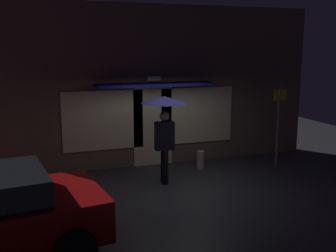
{
  "coord_description": "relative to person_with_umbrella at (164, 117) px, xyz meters",
  "views": [
    {
      "loc": [
        -3.11,
        -8.24,
        3.24
      ],
      "look_at": [
        -0.09,
        0.6,
        1.41
      ],
      "focal_mm": 42.51,
      "sensor_mm": 36.0,
      "label": 1
    }
  ],
  "objects": [
    {
      "name": "building_facade",
      "position": [
        0.18,
        1.74,
        0.54
      ],
      "size": [
        9.68,
        1.0,
        4.42
      ],
      "color": "brown",
      "rests_on": "ground"
    },
    {
      "name": "sidewalk_bollard",
      "position": [
        1.31,
        0.8,
        -1.4
      ],
      "size": [
        0.2,
        0.2,
        0.49
      ],
      "primitive_type": "cylinder",
      "color": "#B2A899",
      "rests_on": "ground"
    },
    {
      "name": "person_with_umbrella",
      "position": [
        0.0,
        0.0,
        0.0
      ],
      "size": [
        1.11,
        1.11,
        2.13
      ],
      "rotation": [
        0.0,
        0.0,
        3.03
      ],
      "color": "black",
      "rests_on": "ground"
    },
    {
      "name": "ground_plane",
      "position": [
        0.18,
        -0.6,
        -1.64
      ],
      "size": [
        18.0,
        18.0,
        0.0
      ],
      "primitive_type": "plane",
      "color": "#2D2D33"
    },
    {
      "name": "street_sign_post",
      "position": [
        3.49,
        0.45,
        -0.37
      ],
      "size": [
        0.4,
        0.07,
        2.24
      ],
      "color": "#595B60",
      "rests_on": "ground"
    }
  ]
}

